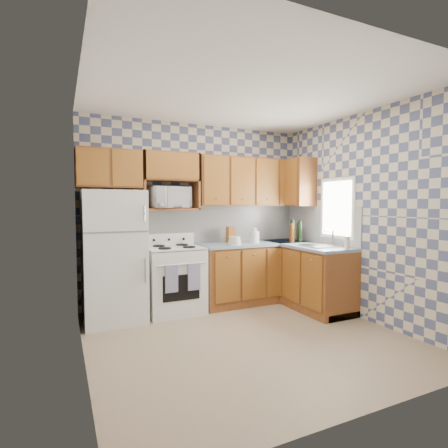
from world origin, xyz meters
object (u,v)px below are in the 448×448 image
at_px(microwave, 168,198).
at_px(electric_kettle, 255,237).
at_px(stove_body, 174,280).
at_px(refrigerator, 114,256).

height_order(microwave, electric_kettle, microwave).
xyz_separation_m(microwave, electric_kettle, (1.31, -0.16, -0.59)).
xyz_separation_m(stove_body, electric_kettle, (1.29, 0.01, 0.56)).
bearing_deg(electric_kettle, refrigerator, -179.14).
height_order(stove_body, electric_kettle, electric_kettle).
bearing_deg(microwave, electric_kettle, -20.28).
distance_m(refrigerator, microwave, 1.11).
relative_size(refrigerator, electric_kettle, 9.68).
distance_m(stove_body, microwave, 1.16).
height_order(stove_body, microwave, microwave).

